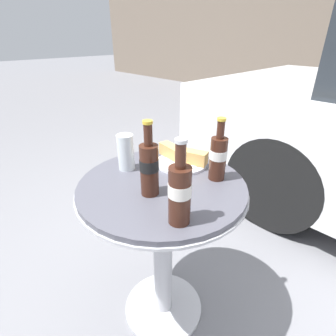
{
  "coord_description": "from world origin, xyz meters",
  "views": [
    {
      "loc": [
        0.62,
        -0.56,
        1.2
      ],
      "look_at": [
        0.0,
        0.03,
        0.76
      ],
      "focal_mm": 28.0,
      "sensor_mm": 36.0,
      "label": 1
    }
  ],
  "objects_px": {
    "cola_bottle_center": "(180,192)",
    "lunch_plate_near": "(182,158)",
    "bistro_table": "(162,225)",
    "drinking_glass": "(126,154)",
    "cola_bottle_right": "(149,167)",
    "cola_bottle_left": "(218,156)"
  },
  "relations": [
    {
      "from": "cola_bottle_center",
      "to": "lunch_plate_near",
      "type": "distance_m",
      "value": 0.39
    },
    {
      "from": "bistro_table",
      "to": "cola_bottle_center",
      "type": "distance_m",
      "value": 0.38
    },
    {
      "from": "lunch_plate_near",
      "to": "bistro_table",
      "type": "bearing_deg",
      "value": -70.19
    },
    {
      "from": "drinking_glass",
      "to": "lunch_plate_near",
      "type": "relative_size",
      "value": 0.63
    },
    {
      "from": "bistro_table",
      "to": "cola_bottle_right",
      "type": "xyz_separation_m",
      "value": [
        0.02,
        -0.08,
        0.3
      ]
    },
    {
      "from": "cola_bottle_right",
      "to": "cola_bottle_center",
      "type": "bearing_deg",
      "value": -11.99
    },
    {
      "from": "cola_bottle_left",
      "to": "cola_bottle_center",
      "type": "xyz_separation_m",
      "value": [
        0.08,
        -0.29,
        0.01
      ]
    },
    {
      "from": "cola_bottle_left",
      "to": "cola_bottle_center",
      "type": "relative_size",
      "value": 0.92
    },
    {
      "from": "bistro_table",
      "to": "lunch_plate_near",
      "type": "height_order",
      "value": "lunch_plate_near"
    },
    {
      "from": "bistro_table",
      "to": "drinking_glass",
      "type": "xyz_separation_m",
      "value": [
        -0.18,
        -0.03,
        0.26
      ]
    },
    {
      "from": "cola_bottle_center",
      "to": "lunch_plate_near",
      "type": "bearing_deg",
      "value": 132.48
    },
    {
      "from": "drinking_glass",
      "to": "lunch_plate_near",
      "type": "distance_m",
      "value": 0.23
    },
    {
      "from": "cola_bottle_right",
      "to": "cola_bottle_center",
      "type": "xyz_separation_m",
      "value": [
        0.17,
        -0.04,
        -0.0
      ]
    },
    {
      "from": "cola_bottle_left",
      "to": "cola_bottle_center",
      "type": "height_order",
      "value": "cola_bottle_center"
    },
    {
      "from": "bistro_table",
      "to": "cola_bottle_center",
      "type": "xyz_separation_m",
      "value": [
        0.2,
        -0.11,
        0.3
      ]
    },
    {
      "from": "cola_bottle_center",
      "to": "drinking_glass",
      "type": "relative_size",
      "value": 1.78
    },
    {
      "from": "cola_bottle_center",
      "to": "lunch_plate_near",
      "type": "xyz_separation_m",
      "value": [
        -0.26,
        0.28,
        -0.08
      ]
    },
    {
      "from": "bistro_table",
      "to": "cola_bottle_center",
      "type": "bearing_deg",
      "value": -29.96
    },
    {
      "from": "cola_bottle_left",
      "to": "drinking_glass",
      "type": "relative_size",
      "value": 1.63
    },
    {
      "from": "cola_bottle_left",
      "to": "cola_bottle_center",
      "type": "distance_m",
      "value": 0.3
    },
    {
      "from": "cola_bottle_center",
      "to": "drinking_glass",
      "type": "height_order",
      "value": "cola_bottle_center"
    },
    {
      "from": "cola_bottle_right",
      "to": "lunch_plate_near",
      "type": "height_order",
      "value": "cola_bottle_right"
    }
  ]
}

